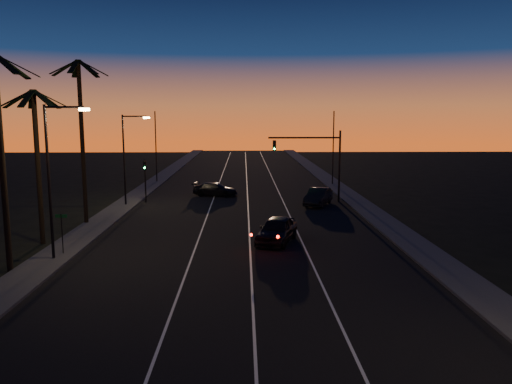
{
  "coord_description": "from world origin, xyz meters",
  "views": [
    {
      "loc": [
        0.12,
        -8.46,
        8.32
      ],
      "look_at": [
        0.94,
        24.75,
        3.29
      ],
      "focal_mm": 35.0,
      "sensor_mm": 36.0,
      "label": 1
    }
  ],
  "objects_px": {
    "lead_car": "(277,230)",
    "right_car": "(318,197)",
    "cross_car": "(215,189)",
    "signal_mast": "(316,153)"
  },
  "relations": [
    {
      "from": "lead_car",
      "to": "cross_car",
      "type": "relative_size",
      "value": 1.15
    },
    {
      "from": "signal_mast",
      "to": "right_car",
      "type": "distance_m",
      "value": 4.45
    },
    {
      "from": "signal_mast",
      "to": "cross_car",
      "type": "xyz_separation_m",
      "value": [
        -10.05,
        3.85,
        -4.08
      ]
    },
    {
      "from": "right_car",
      "to": "lead_car",
      "type": "bearing_deg",
      "value": -109.16
    },
    {
      "from": "lead_car",
      "to": "cross_car",
      "type": "xyz_separation_m",
      "value": [
        -5.22,
        19.87,
        -0.16
      ]
    },
    {
      "from": "signal_mast",
      "to": "lead_car",
      "type": "bearing_deg",
      "value": -106.78
    },
    {
      "from": "signal_mast",
      "to": "lead_car",
      "type": "distance_m",
      "value": 17.18
    },
    {
      "from": "signal_mast",
      "to": "lead_car",
      "type": "height_order",
      "value": "signal_mast"
    },
    {
      "from": "lead_car",
      "to": "right_car",
      "type": "distance_m",
      "value": 14.81
    },
    {
      "from": "lead_car",
      "to": "right_car",
      "type": "relative_size",
      "value": 1.13
    }
  ]
}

